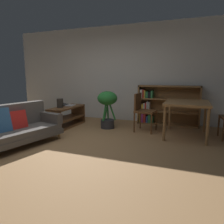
% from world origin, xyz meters
% --- Properties ---
extents(ground_plane, '(8.16, 8.16, 0.00)m').
position_xyz_m(ground_plane, '(0.00, 0.00, 0.00)').
color(ground_plane, '#A87A4C').
extents(back_wall_panel, '(6.80, 0.10, 2.70)m').
position_xyz_m(back_wall_panel, '(0.00, 2.70, 1.35)').
color(back_wall_panel, silver).
rests_on(back_wall_panel, ground_plane).
extents(fabric_couch, '(1.10, 1.95, 0.77)m').
position_xyz_m(fabric_couch, '(-1.03, -0.41, 0.36)').
color(fabric_couch, olive).
rests_on(fabric_couch, ground_plane).
extents(media_console, '(0.42, 1.17, 0.51)m').
position_xyz_m(media_console, '(-0.93, 1.38, 0.25)').
color(media_console, brown).
rests_on(media_console, ground_plane).
extents(open_laptop, '(0.43, 0.33, 0.06)m').
position_xyz_m(open_laptop, '(-1.01, 1.56, 0.53)').
color(open_laptop, silver).
rests_on(open_laptop, media_console).
extents(desk_speaker, '(0.16, 0.16, 0.22)m').
position_xyz_m(desk_speaker, '(-0.99, 1.19, 0.63)').
color(desk_speaker, '#2D2823').
rests_on(desk_speaker, media_console).
extents(potted_floor_plant, '(0.49, 0.49, 0.92)m').
position_xyz_m(potted_floor_plant, '(0.13, 1.57, 0.60)').
color(potted_floor_plant, '#333338').
rests_on(potted_floor_plant, ground_plane).
extents(dining_table, '(0.89, 1.12, 0.76)m').
position_xyz_m(dining_table, '(1.98, 1.53, 0.67)').
color(dining_table, olive).
rests_on(dining_table, ground_plane).
extents(dining_chair_near, '(0.48, 0.50, 0.89)m').
position_xyz_m(dining_chair_near, '(1.01, 1.62, 0.52)').
color(dining_chair_near, brown).
rests_on(dining_chair_near, ground_plane).
extents(bookshelf, '(1.59, 0.32, 1.05)m').
position_xyz_m(bookshelf, '(1.38, 2.52, 0.51)').
color(bookshelf, olive).
rests_on(bookshelf, ground_plane).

